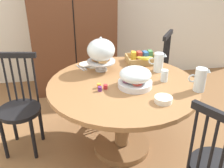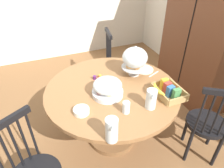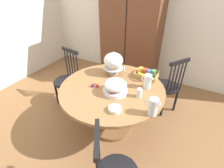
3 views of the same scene
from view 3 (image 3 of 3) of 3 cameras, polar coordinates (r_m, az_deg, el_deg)
ground_plane at (r=2.68m, az=-1.08°, el=-14.28°), size 10.00×10.00×0.00m
wall_back at (r=3.59m, az=14.22°, el=21.34°), size 4.80×0.06×2.60m
wall_left at (r=3.92m, az=-32.83°, el=18.31°), size 0.06×4.32×2.60m
wooden_armoire at (r=3.46m, az=6.50°, el=16.25°), size 1.18×0.60×1.96m
dining_table at (r=2.30m, az=0.00°, el=-4.88°), size 1.36×1.36×0.74m
windsor_chair_by_cabinet at (r=2.85m, az=17.94°, el=-0.96°), size 0.46×0.46×0.97m
windsor_chair_facing_door at (r=2.97m, az=-14.73°, el=1.09°), size 0.41×0.41×0.97m
pastry_stand_with_dome at (r=2.41m, az=0.47°, el=7.60°), size 0.28×0.28×0.34m
fruit_platter_covered at (r=2.05m, az=1.12°, el=-0.91°), size 0.30×0.30×0.18m
orange_juice_pitcher at (r=2.19m, az=11.83°, el=0.69°), size 0.17×0.09×0.19m
milk_pitcher at (r=1.79m, az=13.57°, el=-7.66°), size 0.18×0.10×0.20m
cereal_basket at (r=2.43m, az=11.43°, el=3.22°), size 0.32×0.30×0.12m
china_plate_large at (r=2.63m, az=1.13°, el=5.31°), size 0.22×0.22×0.01m
china_plate_small at (r=2.66m, az=-0.70°, el=5.85°), size 0.15×0.15×0.01m
cereal_bowl at (r=1.82m, az=1.02°, el=-8.44°), size 0.14×0.14×0.04m
drinking_glass at (r=2.02m, az=9.13°, el=-3.00°), size 0.06×0.06×0.11m
jam_jar_strawberry at (r=2.20m, az=-4.96°, el=-0.53°), size 0.04×0.04×0.04m
jam_jar_apricot at (r=2.24m, az=-5.67°, el=0.20°), size 0.04×0.04×0.04m
jam_jar_grape at (r=2.20m, az=-6.53°, el=-0.55°), size 0.04×0.04×0.04m
table_knife at (r=2.65m, az=-1.91°, el=5.39°), size 0.08×0.16×0.01m
dinner_fork at (r=2.65m, az=-2.55°, el=5.42°), size 0.08×0.16×0.01m
soup_spoon at (r=2.63m, az=4.18°, el=5.10°), size 0.08×0.16×0.01m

